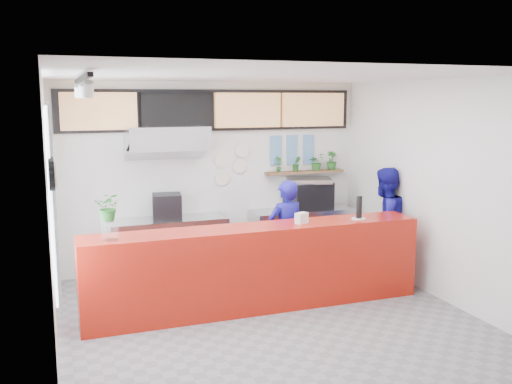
{
  "coord_description": "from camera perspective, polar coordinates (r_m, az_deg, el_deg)",
  "views": [
    {
      "loc": [
        -2.47,
        -6.36,
        2.73
      ],
      "look_at": [
        0.1,
        0.7,
        1.5
      ],
      "focal_mm": 40.0,
      "sensor_mm": 36.0,
      "label": 1
    }
  ],
  "objects": [
    {
      "name": "herb_b",
      "position": [
        9.66,
        4.08,
        2.85
      ],
      "size": [
        0.16,
        0.13,
        0.26
      ],
      "primitive_type": "imported",
      "rotation": [
        0.0,
        0.0,
        -0.14
      ],
      "color": "#235E21",
      "rests_on": "herb_shelf"
    },
    {
      "name": "wall_right",
      "position": [
        8.16,
        17.8,
        0.18
      ],
      "size": [
        0.0,
        5.0,
        5.0
      ],
      "primitive_type": "plane",
      "rotation": [
        1.57,
        0.0,
        -1.57
      ],
      "color": "white",
      "rests_on": "ground"
    },
    {
      "name": "staff_center",
      "position": [
        8.28,
        3.0,
        -4.25
      ],
      "size": [
        0.63,
        0.46,
        1.58
      ],
      "primitive_type": "imported",
      "rotation": [
        0.0,
        0.0,
        3.29
      ],
      "color": "navy",
      "rests_on": "ground"
    },
    {
      "name": "prep_bench",
      "position": [
        9.01,
        -8.71,
        -5.46
      ],
      "size": [
        1.8,
        0.6,
        0.9
      ],
      "primitive_type": "cube",
      "color": "#B2B5BA",
      "rests_on": "ground"
    },
    {
      "name": "dec_plate_d",
      "position": [
        9.35,
        -1.41,
        4.21
      ],
      "size": [
        0.24,
        0.03,
        0.24
      ],
      "primitive_type": "cylinder",
      "rotation": [
        1.57,
        0.0,
        0.0
      ],
      "color": "silver",
      "rests_on": "wall_back"
    },
    {
      "name": "white_plate",
      "position": [
        7.95,
        10.24,
        -2.64
      ],
      "size": [
        0.25,
        0.25,
        0.01
      ],
      "primitive_type": "cylinder",
      "rotation": [
        0.0,
        0.0,
        -0.36
      ],
      "color": "silver",
      "rests_on": "service_counter"
    },
    {
      "name": "cream_band",
      "position": [
        9.19,
        -4.45,
        8.46
      ],
      "size": [
        5.0,
        0.02,
        0.8
      ],
      "primitive_type": "cube",
      "color": "beige",
      "rests_on": "wall_back"
    },
    {
      "name": "dec_plate_a",
      "position": [
        9.26,
        -3.46,
        3.21
      ],
      "size": [
        0.24,
        0.03,
        0.24
      ],
      "primitive_type": "cylinder",
      "rotation": [
        1.57,
        0.0,
        0.0
      ],
      "color": "silver",
      "rests_on": "wall_back"
    },
    {
      "name": "menu_board_mid_left",
      "position": [
        8.94,
        -7.94,
        8.06
      ],
      "size": [
        1.1,
        0.1,
        0.55
      ],
      "primitive_type": "cube",
      "color": "black",
      "rests_on": "wall_back"
    },
    {
      "name": "herb_a",
      "position": [
        9.53,
        2.29,
        2.83
      ],
      "size": [
        0.17,
        0.14,
        0.27
      ],
      "primitive_type": "imported",
      "rotation": [
        0.0,
        0.0,
        0.34
      ],
      "color": "#235E21",
      "rests_on": "herb_shelf"
    },
    {
      "name": "photo_frame_c",
      "position": [
        9.8,
        5.26,
        4.99
      ],
      "size": [
        0.2,
        0.02,
        0.25
      ],
      "primitive_type": "cube",
      "color": "#598CBF",
      "rests_on": "wall_back"
    },
    {
      "name": "staff_right",
      "position": [
        8.99,
        12.67,
        -2.99
      ],
      "size": [
        0.97,
        0.84,
        1.7
      ],
      "primitive_type": "imported",
      "rotation": [
        0.0,
        0.0,
        3.42
      ],
      "color": "navy",
      "rests_on": "ground"
    },
    {
      "name": "pepper_mill",
      "position": [
        7.92,
        10.27,
        -1.51
      ],
      "size": [
        0.09,
        0.09,
        0.3
      ],
      "primitive_type": "cylinder",
      "rotation": [
        0.0,
        0.0,
        0.22
      ],
      "color": "black",
      "rests_on": "white_plate"
    },
    {
      "name": "panini_oven",
      "position": [
        8.87,
        -8.89,
        -1.44
      ],
      "size": [
        0.49,
        0.49,
        0.39
      ],
      "primitive_type": "cube",
      "rotation": [
        0.0,
        0.0,
        -0.15
      ],
      "color": "black",
      "rests_on": "prep_bench"
    },
    {
      "name": "espresso_tray",
      "position": [
        9.57,
        5.29,
        1.17
      ],
      "size": [
        0.85,
        0.71,
        0.07
      ],
      "primitive_type": "cube",
      "rotation": [
        0.0,
        0.0,
        -0.31
      ],
      "color": "#A5A6AC",
      "rests_on": "espresso_machine"
    },
    {
      "name": "photo_frame_d",
      "position": [
        9.58,
        1.99,
        3.43
      ],
      "size": [
        0.2,
        0.02,
        0.25
      ],
      "primitive_type": "cube",
      "color": "#598CBF",
      "rests_on": "wall_back"
    },
    {
      "name": "right_bench",
      "position": [
        9.71,
        4.76,
        -4.32
      ],
      "size": [
        1.8,
        0.6,
        0.9
      ],
      "primitive_type": "cube",
      "color": "#B2B5BA",
      "rests_on": "ground"
    },
    {
      "name": "menu_board_far_left",
      "position": [
        8.77,
        -15.44,
        7.79
      ],
      "size": [
        1.1,
        0.1,
        0.55
      ],
      "primitive_type": "cube",
      "color": "tan",
      "rests_on": "wall_back"
    },
    {
      "name": "hood_lip",
      "position": [
        8.71,
        -8.89,
        4.05
      ],
      "size": [
        1.2,
        0.69,
        0.31
      ],
      "primitive_type": "cube",
      "rotation": [
        -0.35,
        0.0,
        0.0
      ],
      "color": "#B2B5BA",
      "rests_on": "ceiling"
    },
    {
      "name": "photo_frame_a",
      "position": [
        9.56,
        1.99,
        4.92
      ],
      "size": [
        0.2,
        0.02,
        0.25
      ],
      "primitive_type": "cube",
      "color": "#598CBF",
      "rests_on": "wall_back"
    },
    {
      "name": "glass_vase",
      "position": [
        6.88,
        -14.42,
        -3.66
      ],
      "size": [
        0.25,
        0.25,
        0.25
      ],
      "primitive_type": "cylinder",
      "rotation": [
        0.0,
        0.0,
        0.27
      ],
      "color": "silver",
      "rests_on": "service_counter"
    },
    {
      "name": "herb_d",
      "position": [
        9.94,
        7.58,
        3.14
      ],
      "size": [
        0.18,
        0.16,
        0.31
      ],
      "primitive_type": "imported",
      "rotation": [
        0.0,
        0.0,
        0.01
      ],
      "color": "#235E21",
      "rests_on": "herb_shelf"
    },
    {
      "name": "herb_c",
      "position": [
        9.81,
        6.07,
        3.02
      ],
      "size": [
        0.33,
        0.31,
        0.29
      ],
      "primitive_type": "imported",
      "rotation": [
        0.0,
        0.0,
        0.42
      ],
      "color": "#235E21",
      "rests_on": "herb_shelf"
    },
    {
      "name": "soffit",
      "position": [
        9.16,
        -4.4,
        8.15
      ],
      "size": [
        4.8,
        0.04,
        0.65
      ],
      "primitive_type": "cube",
      "color": "black",
      "rests_on": "wall_back"
    },
    {
      "name": "basil_vase",
      "position": [
        6.82,
        -14.51,
        -1.48
      ],
      "size": [
        0.38,
        0.36,
        0.34
      ],
      "primitive_type": "imported",
      "rotation": [
        0.0,
        0.0,
        -0.36
      ],
      "color": "#235E21",
      "rests_on": "glass_vase"
    },
    {
      "name": "espresso_machine",
      "position": [
        9.6,
        5.27,
        -0.34
      ],
      "size": [
        0.75,
        0.57,
        0.46
      ],
      "primitive_type": "cube",
      "rotation": [
        0.0,
        0.0,
        0.09
      ],
      "color": "black",
      "rests_on": "right_bench"
    },
    {
      "name": "floor",
      "position": [
        7.35,
        1.16,
        -12.51
      ],
      "size": [
        5.0,
        5.0,
        0.0
      ],
      "primitive_type": "plane",
      "color": "slate",
      "rests_on": "ground"
    },
    {
      "name": "wall_clock_face",
      "position": [
        5.5,
        -19.45,
        1.66
      ],
      "size": [
        0.02,
        0.26,
        0.26
      ],
      "primitive_type": "cylinder",
      "rotation": [
        0.0,
        1.57,
        0.0
      ],
      "color": "white",
      "rests_on": "wall_left"
    },
    {
      "name": "herb_shelf",
      "position": [
        9.74,
        4.89,
        2.01
      ],
      "size": [
        1.4,
        0.18,
        0.04
      ],
      "primitive_type": "cube",
      "color": "brown",
      "rests_on": "wall_back"
    },
    {
      "name": "photo_frame_e",
      "position": [
        9.7,
        3.63,
        3.48
      ],
      "size": [
        0.2,
        0.02,
        0.25
      ],
      "primitive_type": "cube",
      "color": "#598CBF",
      "rests_on": "wall_back"
    },
    {
      "name": "track_rail",
      "position": [
        6.37,
        -16.98,
        10.79
      ],
      "size": [
        0.05,
        2.4,
        0.04
      ],
      "primitive_type": "cube",
      "color": "black",
      "rests_on": "ceiling"
    },
    {
      "name": "ceiling",
      "position": [
        6.83,
        1.24,
        11.56
      ],
      "size": [
        5.0,
        5.0,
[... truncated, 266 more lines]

